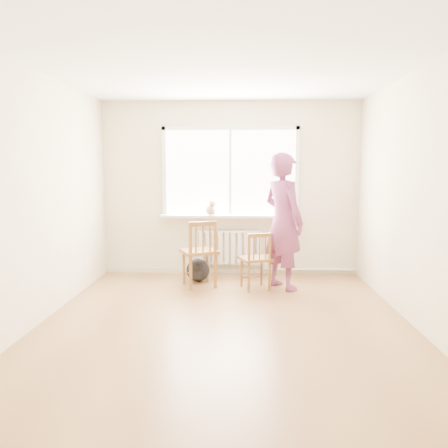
# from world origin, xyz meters

# --- Properties ---
(floor) EXTENTS (4.50, 4.50, 0.00)m
(floor) POSITION_xyz_m (0.00, 0.00, 0.00)
(floor) COLOR olive
(floor) RESTS_ON ground
(ceiling) EXTENTS (4.50, 4.50, 0.00)m
(ceiling) POSITION_xyz_m (0.00, 0.00, 2.70)
(ceiling) COLOR white
(ceiling) RESTS_ON back_wall
(back_wall) EXTENTS (4.00, 0.01, 2.70)m
(back_wall) POSITION_xyz_m (0.00, 2.25, 1.35)
(back_wall) COLOR beige
(back_wall) RESTS_ON ground
(window) EXTENTS (2.12, 0.05, 1.42)m
(window) POSITION_xyz_m (0.00, 2.22, 1.66)
(window) COLOR white
(window) RESTS_ON back_wall
(windowsill) EXTENTS (2.15, 0.22, 0.04)m
(windowsill) POSITION_xyz_m (0.00, 2.14, 0.93)
(windowsill) COLOR white
(windowsill) RESTS_ON back_wall
(radiator) EXTENTS (1.00, 0.12, 0.55)m
(radiator) POSITION_xyz_m (0.00, 2.16, 0.44)
(radiator) COLOR white
(radiator) RESTS_ON back_wall
(heating_pipe) EXTENTS (1.40, 0.04, 0.04)m
(heating_pipe) POSITION_xyz_m (1.25, 2.19, 0.08)
(heating_pipe) COLOR silver
(heating_pipe) RESTS_ON back_wall
(baseboard) EXTENTS (4.00, 0.03, 0.08)m
(baseboard) POSITION_xyz_m (0.00, 2.23, 0.04)
(baseboard) COLOR beige
(baseboard) RESTS_ON ground
(chair_left) EXTENTS (0.60, 0.59, 0.95)m
(chair_left) POSITION_xyz_m (-0.40, 1.39, 0.48)
(chair_left) COLOR brown
(chair_left) RESTS_ON floor
(chair_right) EXTENTS (0.50, 0.49, 0.80)m
(chair_right) POSITION_xyz_m (0.39, 1.29, 0.40)
(chair_right) COLOR brown
(chair_right) RESTS_ON floor
(person) EXTENTS (0.77, 0.82, 1.88)m
(person) POSITION_xyz_m (0.75, 1.38, 0.94)
(person) COLOR #D24662
(person) RESTS_ON floor
(cat) EXTENTS (0.23, 0.38, 0.26)m
(cat) POSITION_xyz_m (-0.29, 2.06, 1.06)
(cat) COLOR beige
(cat) RESTS_ON windowsill
(backpack) EXTENTS (0.42, 0.37, 0.34)m
(backpack) POSITION_xyz_m (-0.46, 1.68, 0.17)
(backpack) COLOR black
(backpack) RESTS_ON floor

